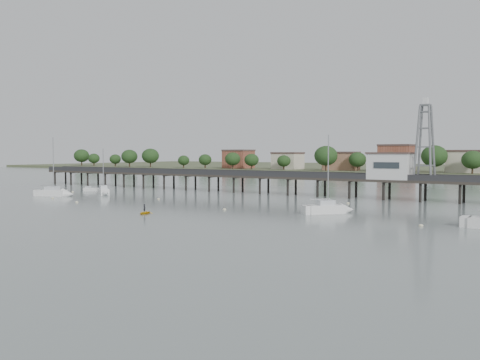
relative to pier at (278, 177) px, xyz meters
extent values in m
plane|color=slate|center=(0.00, -60.00, -3.79)|extent=(500.00, 500.00, 0.00)
cube|color=#2D2823|center=(0.00, 0.00, -0.04)|extent=(150.00, 5.00, 0.50)
cube|color=#333335|center=(0.00, -2.40, 0.76)|extent=(150.00, 0.12, 1.10)
cube|color=#333335|center=(0.00, 2.40, 0.76)|extent=(150.00, 0.12, 1.10)
cylinder|color=black|center=(-73.00, -1.90, -1.99)|extent=(0.50, 0.50, 4.40)
cylinder|color=black|center=(-73.00, 1.90, -1.99)|extent=(0.50, 0.50, 4.40)
cylinder|color=black|center=(0.00, -1.90, -1.99)|extent=(0.50, 0.50, 4.40)
cylinder|color=black|center=(0.00, 1.90, -1.99)|extent=(0.50, 0.50, 4.40)
cube|color=silver|center=(25.00, 0.00, 2.71)|extent=(8.00, 5.00, 5.00)
cube|color=#4C3833|center=(25.00, 0.00, 5.36)|extent=(8.40, 5.40, 0.30)
cube|color=slate|center=(31.50, 0.00, 14.36)|extent=(1.80, 1.80, 0.30)
cube|color=silver|center=(31.50, 0.00, 15.11)|extent=(0.90, 0.90, 1.20)
cube|color=white|center=(23.93, -28.55, -3.32)|extent=(5.41, 5.72, 1.65)
cone|color=white|center=(26.27, -25.89, -3.32)|extent=(3.22, 3.24, 2.21)
cube|color=silver|center=(23.93, -28.55, -2.14)|extent=(2.99, 3.06, 0.75)
cylinder|color=#A5A8AA|center=(24.19, -28.26, 2.83)|extent=(0.18, 0.18, 10.65)
cylinder|color=#A5A8AA|center=(23.30, -29.26, -1.59)|extent=(2.28, 2.57, 0.12)
cube|color=white|center=(-31.69, -21.60, -3.32)|extent=(4.93, 4.11, 1.65)
cone|color=white|center=(-29.24, -23.22, -3.32)|extent=(2.64, 2.60, 1.83)
cube|color=silver|center=(-31.69, -21.60, -2.14)|extent=(2.55, 2.37, 0.75)
cylinder|color=#A5A8AA|center=(-31.42, -21.78, 1.91)|extent=(0.18, 0.18, 8.81)
cylinder|color=#A5A8AA|center=(-32.35, -21.17, -1.59)|extent=(2.35, 1.61, 0.12)
cube|color=white|center=(-38.03, -30.10, -3.32)|extent=(6.37, 4.31, 1.65)
cone|color=white|center=(-34.57, -28.75, -3.32)|extent=(3.15, 3.05, 2.31)
cube|color=silver|center=(-38.03, -30.10, -2.14)|extent=(3.13, 2.68, 0.75)
cylinder|color=#A5A8AA|center=(-37.64, -29.95, 3.08)|extent=(0.18, 0.18, 11.14)
cylinder|color=#A5A8AA|center=(-38.95, -30.46, -1.59)|extent=(3.27, 1.37, 0.12)
cube|color=white|center=(-42.22, -15.75, -3.47)|extent=(3.60, 2.50, 0.92)
cube|color=silver|center=(-42.90, -16.02, -2.92)|extent=(1.44, 1.44, 0.55)
imported|color=yellow|center=(1.15, -43.87, -3.79)|extent=(1.97, 1.11, 2.65)
imported|color=black|center=(1.15, -43.87, -3.79)|extent=(0.78, 1.35, 0.30)
ellipsoid|color=beige|center=(-13.40, -24.22, -3.71)|extent=(0.56, 0.56, 0.39)
ellipsoid|color=beige|center=(-42.68, -20.79, -3.71)|extent=(0.56, 0.56, 0.39)
ellipsoid|color=beige|center=(21.15, -12.19, -3.71)|extent=(0.56, 0.56, 0.39)
ellipsoid|color=beige|center=(8.19, -32.80, -3.71)|extent=(0.56, 0.56, 0.39)
ellipsoid|color=beige|center=(-21.81, -37.28, -3.71)|extent=(0.56, 0.56, 0.39)
ellipsoid|color=beige|center=(39.76, -35.11, -3.71)|extent=(0.56, 0.56, 0.39)
ellipsoid|color=beige|center=(-32.59, -34.20, -3.71)|extent=(0.56, 0.56, 0.39)
cube|color=#475133|center=(0.00, 185.00, -3.29)|extent=(500.00, 170.00, 1.40)
cube|color=brown|center=(-90.00, 123.00, 1.91)|extent=(13.00, 10.50, 9.00)
cube|color=brown|center=(-62.00, 123.00, 1.91)|extent=(13.00, 10.50, 9.00)
cube|color=brown|center=(-35.00, 123.00, 1.91)|extent=(13.00, 10.50, 9.00)
cube|color=brown|center=(-10.00, 123.00, 1.91)|extent=(13.00, 10.50, 9.00)
cube|color=brown|center=(18.00, 123.00, 1.91)|extent=(13.00, 10.50, 9.00)
ellipsoid|color=#1C3817|center=(-120.00, 111.00, 2.21)|extent=(8.00, 8.00, 6.80)
ellipsoid|color=#1C3817|center=(0.00, 111.00, 2.21)|extent=(8.00, 8.00, 6.80)
camera|label=1|loc=(56.72, -103.54, 5.54)|focal=40.00mm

